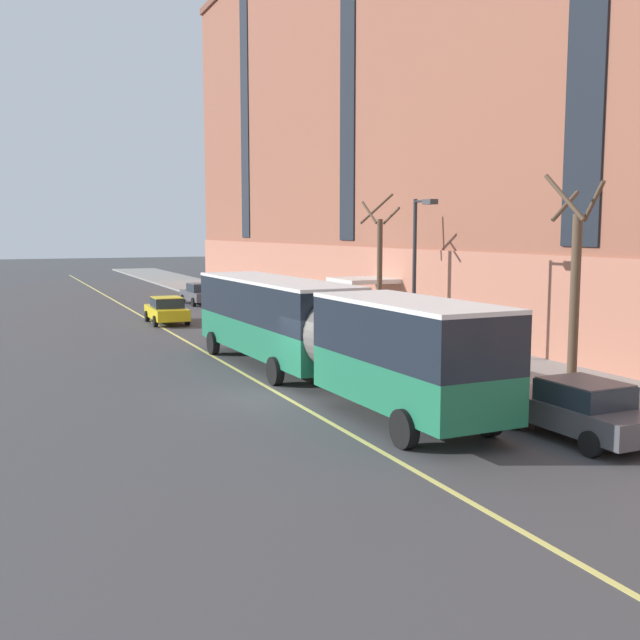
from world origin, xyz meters
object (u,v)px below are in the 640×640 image
parked_car_darkgray_3 (200,294)px  street_lamp (418,261)px  parked_car_darkgray_0 (579,409)px  taxi_cab (167,310)px  fire_hydrant (275,312)px  parked_car_darkgray_1 (279,317)px  city_bus (315,327)px  street_tree_far_uptown (379,268)px  street_tree_mid_block (574,287)px

parked_car_darkgray_3 → street_lamp: (1.76, -27.72, 3.38)m
parked_car_darkgray_0 → street_lamp: street_lamp is taller
parked_car_darkgray_3 → taxi_cab: size_ratio=1.03×
fire_hydrant → parked_car_darkgray_1: bearing=-107.6°
fire_hydrant → city_bus: bearing=-106.0°
city_bus → street_tree_far_uptown: size_ratio=2.70×
city_bus → taxi_cab: (-1.04, 19.46, -1.26)m
parked_car_darkgray_0 → street_tree_far_uptown: size_ratio=0.65×
city_bus → parked_car_darkgray_1: 13.90m
street_tree_mid_block → street_tree_far_uptown: 13.59m
city_bus → fire_hydrant: size_ratio=26.57×
parked_car_darkgray_0 → street_lamp: (1.83, 11.20, 3.38)m
parked_car_darkgray_1 → street_lamp: size_ratio=0.73×
parked_car_darkgray_3 → street_tree_mid_block: 34.85m
taxi_cab → street_tree_mid_block: 25.68m
parked_car_darkgray_3 → street_tree_far_uptown: 21.46m
street_tree_mid_block → parked_car_darkgray_0: bearing=-130.2°
parked_car_darkgray_3 → city_bus: bearing=-96.9°
parked_car_darkgray_1 → street_lamp: 11.83m
city_bus → parked_car_darkgray_3: size_ratio=4.11×
city_bus → parked_car_darkgray_3: bearing=83.1°
parked_car_darkgray_0 → parked_car_darkgray_1: size_ratio=0.98×
parked_car_darkgray_0 → street_tree_mid_block: (3.69, 4.37, 2.76)m
street_tree_mid_block → street_lamp: size_ratio=1.09×
parked_car_darkgray_3 → fire_hydrant: bearing=-81.7°
parked_car_darkgray_0 → city_bus: bearing=111.4°
parked_car_darkgray_3 → street_lamp: street_lamp is taller
street_tree_mid_block → fire_hydrant: street_tree_mid_block is taller
parked_car_darkgray_0 → fire_hydrant: 27.60m
parked_car_darkgray_3 → parked_car_darkgray_0: bearing=-90.1°
parked_car_darkgray_0 → street_tree_mid_block: street_tree_mid_block is taller
taxi_cab → street_lamp: bearing=-69.6°
parked_car_darkgray_0 → street_tree_far_uptown: bearing=78.3°
parked_car_darkgray_3 → fire_hydrant: size_ratio=6.47×
city_bus → parked_car_darkgray_1: bearing=74.6°
taxi_cab → street_tree_mid_block: street_tree_mid_block is taller
city_bus → street_lamp: (5.39, 2.14, 2.12)m
parked_car_darkgray_0 → street_tree_far_uptown: street_tree_far_uptown is taller
street_tree_far_uptown → fire_hydrant: bearing=101.7°
parked_car_darkgray_1 → street_tree_far_uptown: bearing=-50.9°
street_lamp → street_tree_mid_block: bearing=-74.8°
parked_car_darkgray_1 → fire_hydrant: bearing=72.4°
street_tree_mid_block → street_lamp: 7.11m
taxi_cab → street_tree_far_uptown: 13.73m
parked_car_darkgray_1 → street_tree_mid_block: size_ratio=0.67×
street_lamp → city_bus: bearing=-158.4°
street_tree_far_uptown → street_lamp: size_ratio=1.09×
street_lamp → fire_hydrant: street_lamp is taller
parked_car_darkgray_1 → taxi_cab: bearing=127.6°
street_tree_far_uptown → fire_hydrant: (-1.99, 9.59, -3.06)m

